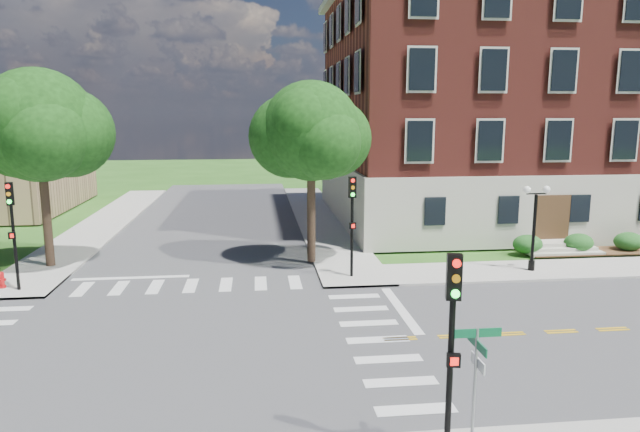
{
  "coord_description": "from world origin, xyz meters",
  "views": [
    {
      "loc": [
        3.07,
        -18.5,
        7.85
      ],
      "look_at": [
        5.95,
        6.94,
        3.2
      ],
      "focal_mm": 32.0,
      "sensor_mm": 36.0,
      "label": 1
    }
  ],
  "objects": [
    {
      "name": "ground",
      "position": [
        0.0,
        0.0,
        0.0
      ],
      "size": [
        160.0,
        160.0,
        0.0
      ],
      "primitive_type": "plane",
      "color": "#295818",
      "rests_on": "ground"
    },
    {
      "name": "road_ew",
      "position": [
        0.0,
        0.0,
        0.01
      ],
      "size": [
        90.0,
        12.0,
        0.01
      ],
      "primitive_type": "cube",
      "color": "#3D3D3F",
      "rests_on": "ground"
    },
    {
      "name": "road_ns",
      "position": [
        0.0,
        0.0,
        0.01
      ],
      "size": [
        12.0,
        90.0,
        0.01
      ],
      "primitive_type": "cube",
      "color": "#3D3D3F",
      "rests_on": "ground"
    },
    {
      "name": "sidewalk_ne",
      "position": [
        15.38,
        15.38,
        0.06
      ],
      "size": [
        34.0,
        34.0,
        0.12
      ],
      "color": "#9E9B93",
      "rests_on": "ground"
    },
    {
      "name": "crosswalk_east",
      "position": [
        7.2,
        0.0,
        0.0
      ],
      "size": [
        2.2,
        10.2,
        0.02
      ],
      "primitive_type": null,
      "color": "silver",
      "rests_on": "ground"
    },
    {
      "name": "stop_bar_east",
      "position": [
        8.8,
        3.0,
        0.0
      ],
      "size": [
        0.4,
        5.5,
        0.0
      ],
      "primitive_type": "cube",
      "color": "silver",
      "rests_on": "ground"
    },
    {
      "name": "main_building",
      "position": [
        24.0,
        21.99,
        8.34
      ],
      "size": [
        30.6,
        22.4,
        16.5
      ],
      "color": "#B3AF9D",
      "rests_on": "ground"
    },
    {
      "name": "tree_c",
      "position": [
        -7.49,
        11.23,
        7.22
      ],
      "size": [
        5.61,
        5.61,
        9.92
      ],
      "color": "#322219",
      "rests_on": "ground"
    },
    {
      "name": "tree_d",
      "position": [
        5.91,
        10.56,
        6.91
      ],
      "size": [
        5.08,
        5.08,
        9.36
      ],
      "color": "#322219",
      "rests_on": "ground"
    },
    {
      "name": "traffic_signal_se",
      "position": [
        7.21,
        -7.27,
        3.19
      ],
      "size": [
        0.36,
        0.41,
        4.8
      ],
      "color": "black",
      "rests_on": "ground"
    },
    {
      "name": "traffic_signal_ne",
      "position": [
        7.55,
        7.56,
        3.19
      ],
      "size": [
        0.37,
        0.43,
        4.8
      ],
      "color": "black",
      "rests_on": "ground"
    },
    {
      "name": "traffic_signal_nw",
      "position": [
        -7.47,
        7.1,
        3.19
      ],
      "size": [
        0.37,
        0.44,
        4.8
      ],
      "color": "black",
      "rests_on": "ground"
    },
    {
      "name": "twin_lamp_west",
      "position": [
        16.63,
        7.59,
        2.52
      ],
      "size": [
        1.36,
        0.36,
        4.23
      ],
      "color": "black",
      "rests_on": "ground"
    },
    {
      "name": "street_sign_pole",
      "position": [
        7.81,
        -7.21,
        2.31
      ],
      "size": [
        1.1,
        1.1,
        3.1
      ],
      "color": "gray",
      "rests_on": "ground"
    },
    {
      "name": "fire_hydrant",
      "position": [
        -8.32,
        7.49,
        0.46
      ],
      "size": [
        0.35,
        0.35,
        0.75
      ],
      "color": "red",
      "rests_on": "ground"
    }
  ]
}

